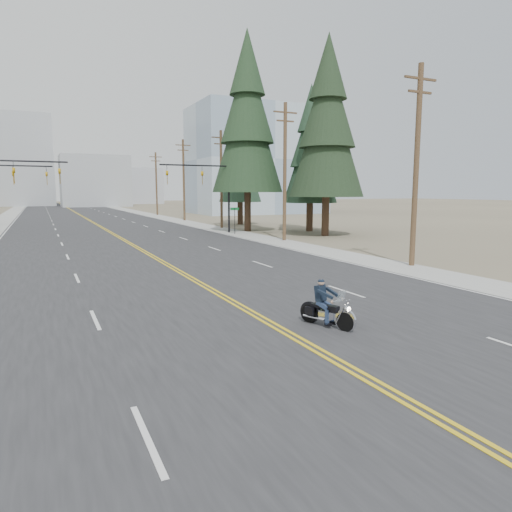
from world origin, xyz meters
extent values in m
plane|color=#776D56|center=(0.00, 0.00, 0.00)|extent=(400.00, 400.00, 0.00)
cube|color=#303033|center=(0.00, 70.00, 0.01)|extent=(20.00, 200.00, 0.01)
cube|color=#A5A5A0|center=(-11.50, 70.00, 0.01)|extent=(3.00, 200.00, 0.01)
cube|color=#A5A5A0|center=(11.50, 70.00, 0.01)|extent=(3.00, 200.00, 0.01)
cylinder|color=black|center=(-7.50, 32.00, 6.70)|extent=(7.00, 0.14, 0.14)
imported|color=#BF8C0C|center=(-8.20, 32.00, 6.05)|extent=(0.21, 0.26, 1.30)
imported|color=#BF8C0C|center=(-4.70, 32.00, 6.05)|extent=(0.21, 0.26, 1.30)
cylinder|color=black|center=(11.00, 32.00, 3.50)|extent=(0.20, 0.20, 7.00)
cylinder|color=black|center=(7.50, 32.00, 6.70)|extent=(7.00, 0.14, 0.14)
imported|color=#BF8C0C|center=(8.20, 32.00, 6.05)|extent=(0.21, 0.26, 1.30)
imported|color=#BF8C0C|center=(4.70, 32.00, 6.05)|extent=(0.21, 0.26, 1.30)
cylinder|color=black|center=(-8.00, 40.00, 6.70)|extent=(6.00, 0.14, 0.14)
imported|color=#BF8C0C|center=(-8.60, 40.00, 6.05)|extent=(0.21, 0.26, 1.30)
imported|color=#BF8C0C|center=(-5.60, 40.00, 6.05)|extent=(0.21, 0.26, 1.30)
cylinder|color=black|center=(10.80, 30.00, 1.30)|extent=(0.06, 0.06, 2.60)
cube|color=#0C5926|center=(10.80, 30.00, 2.50)|extent=(0.90, 0.03, 0.25)
cylinder|color=brown|center=(12.50, 8.00, 5.50)|extent=(0.30, 0.30, 11.00)
cube|color=brown|center=(12.50, 8.00, 10.20)|extent=(2.20, 0.12, 0.12)
cube|color=brown|center=(12.50, 8.00, 9.50)|extent=(1.60, 0.12, 0.12)
cylinder|color=brown|center=(12.50, 23.00, 5.75)|extent=(0.30, 0.30, 11.50)
cube|color=brown|center=(12.50, 23.00, 10.70)|extent=(2.20, 0.12, 0.12)
cube|color=brown|center=(12.50, 23.00, 10.00)|extent=(1.60, 0.12, 0.12)
cylinder|color=brown|center=(12.50, 38.00, 5.50)|extent=(0.30, 0.30, 11.00)
cube|color=brown|center=(12.50, 38.00, 10.20)|extent=(2.20, 0.12, 0.12)
cube|color=brown|center=(12.50, 38.00, 9.50)|extent=(1.60, 0.12, 0.12)
cylinder|color=brown|center=(12.50, 53.00, 5.75)|extent=(0.30, 0.30, 11.50)
cube|color=brown|center=(12.50, 53.00, 10.70)|extent=(2.20, 0.12, 0.12)
cube|color=brown|center=(12.50, 53.00, 10.00)|extent=(1.60, 0.12, 0.12)
cylinder|color=brown|center=(12.50, 70.00, 5.50)|extent=(0.30, 0.30, 11.00)
cube|color=brown|center=(12.50, 70.00, 10.20)|extent=(2.20, 0.12, 0.12)
cube|color=brown|center=(12.50, 70.00, 9.50)|extent=(1.60, 0.12, 0.12)
cube|color=#9EB5CC|center=(32.00, 70.00, 10.00)|extent=(24.00, 16.00, 20.00)
cube|color=#ADB2B7|center=(8.00, 125.00, 7.00)|extent=(18.00, 14.00, 14.00)
cube|color=#B7BCC6|center=(40.00, 110.00, 9.00)|extent=(16.00, 12.00, 18.00)
cube|color=#ADB2B7|center=(-12.00, 140.00, 13.00)|extent=(20.00, 15.00, 26.00)
cube|color=#B7BCC6|center=(25.00, 150.00, 6.00)|extent=(14.00, 14.00, 12.00)
cylinder|color=#382619|center=(18.09, 25.08, 1.85)|extent=(0.72, 0.72, 3.69)
cone|color=black|center=(18.09, 25.08, 9.24)|extent=(6.98, 6.98, 11.08)
cone|color=black|center=(18.09, 25.08, 12.38)|extent=(5.23, 5.23, 8.31)
cone|color=black|center=(18.09, 25.08, 15.52)|extent=(3.49, 3.49, 5.91)
cylinder|color=#382619|center=(19.36, 29.94, 1.51)|extent=(0.66, 0.66, 3.02)
cone|color=#19331F|center=(19.36, 29.94, 7.55)|extent=(5.66, 5.66, 9.06)
cone|color=#19331F|center=(19.36, 29.94, 10.12)|extent=(4.25, 4.25, 6.80)
cone|color=#19331F|center=(19.36, 29.94, 12.69)|extent=(2.83, 2.83, 4.83)
cylinder|color=#382619|center=(13.50, 32.91, 2.06)|extent=(0.72, 0.72, 4.11)
cone|color=black|center=(13.50, 32.91, 10.28)|extent=(7.40, 7.40, 12.33)
cone|color=black|center=(13.50, 32.91, 13.77)|extent=(5.55, 5.55, 9.25)
cone|color=black|center=(13.50, 32.91, 17.26)|extent=(3.70, 3.70, 6.58)
cylinder|color=#382619|center=(16.72, 42.37, 1.44)|extent=(0.67, 0.67, 2.88)
cone|color=#1A3421|center=(16.72, 42.37, 7.21)|extent=(5.38, 5.38, 8.65)
cone|color=#1A3421|center=(16.72, 42.37, 9.66)|extent=(4.04, 4.04, 6.49)
cone|color=#1A3421|center=(16.72, 42.37, 12.11)|extent=(2.69, 2.69, 4.61)
camera|label=1|loc=(-6.42, -11.33, 4.19)|focal=32.00mm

